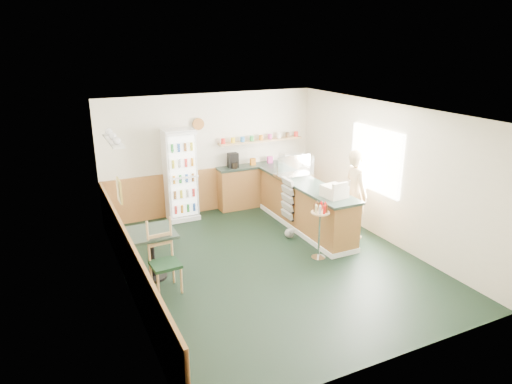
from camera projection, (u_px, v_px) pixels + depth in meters
ground at (271, 261)px, 8.23m from camera, size 6.00×6.00×0.00m
room_envelope at (242, 172)px, 8.28m from camera, size 5.04×6.02×2.72m
service_counter at (305, 208)px, 9.56m from camera, size 0.68×3.01×1.01m
back_counter at (262, 182)px, 10.94m from camera, size 2.24×0.42×1.69m
drinks_fridge at (180, 175)px, 9.93m from camera, size 0.66×0.54×2.01m
display_case at (294, 166)px, 9.75m from camera, size 0.79×0.41×0.45m
cash_register at (334, 191)px, 8.49m from camera, size 0.42×0.44×0.22m
shopkeeper at (356, 193)px, 9.06m from camera, size 0.51×0.65×1.80m
condiment_stand at (320, 222)px, 8.15m from camera, size 0.34×0.34×1.05m
newspaper_rack at (287, 199)px, 9.45m from camera, size 0.09×0.44×0.88m
cafe_table at (152, 245)px, 7.49m from camera, size 0.77×0.77×0.84m
cafe_chair at (163, 254)px, 7.17m from camera, size 0.46×0.46×1.17m
dog_doorstop at (290, 233)px, 9.18m from camera, size 0.19×0.24×0.23m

